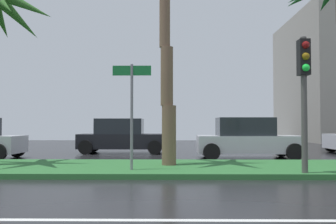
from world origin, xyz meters
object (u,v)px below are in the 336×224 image
(traffic_signal_median_right, at_px, (304,79))
(street_name_sign, at_px, (132,102))
(car_in_traffic_third, at_px, (247,139))
(car_in_traffic_second, at_px, (122,137))

(traffic_signal_median_right, xyz_separation_m, street_name_sign, (-4.67, 0.64, -0.57))
(traffic_signal_median_right, relative_size, car_in_traffic_third, 0.84)
(traffic_signal_median_right, xyz_separation_m, car_in_traffic_third, (-0.35, 5.83, -1.82))
(car_in_traffic_second, bearing_deg, street_name_sign, -80.17)
(street_name_sign, distance_m, car_in_traffic_third, 6.87)
(street_name_sign, distance_m, car_in_traffic_second, 8.20)
(street_name_sign, bearing_deg, car_in_traffic_second, 99.83)
(traffic_signal_median_right, bearing_deg, car_in_traffic_second, 125.06)
(traffic_signal_median_right, distance_m, street_name_sign, 4.75)
(traffic_signal_median_right, bearing_deg, car_in_traffic_third, 93.42)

